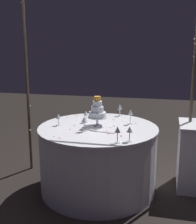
% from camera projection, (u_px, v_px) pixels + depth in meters
% --- Properties ---
extents(ground_plane, '(12.00, 12.00, 0.00)m').
position_uv_depth(ground_plane, '(98.00, 189.00, 3.59)').
color(ground_plane, black).
extents(decorative_arch, '(2.11, 0.06, 2.35)m').
position_uv_depth(decorative_arch, '(105.00, 57.00, 3.60)').
color(decorative_arch, '#473D2D').
rests_on(decorative_arch, ground).
extents(main_table, '(1.36, 1.36, 0.76)m').
position_uv_depth(main_table, '(98.00, 158.00, 3.50)').
color(main_table, white).
rests_on(main_table, ground).
extents(tiered_cake, '(0.22, 0.22, 0.34)m').
position_uv_depth(tiered_cake, '(97.00, 111.00, 3.42)').
color(tiered_cake, silver).
rests_on(tiered_cake, main_table).
extents(wine_glass_0, '(0.06, 0.06, 0.15)m').
position_uv_depth(wine_glass_0, '(130.00, 130.00, 2.89)').
color(wine_glass_0, silver).
rests_on(wine_glass_0, main_table).
extents(wine_glass_1, '(0.06, 0.06, 0.14)m').
position_uv_depth(wine_glass_1, '(86.00, 114.00, 3.58)').
color(wine_glass_1, silver).
rests_on(wine_glass_1, main_table).
extents(wine_glass_2, '(0.06, 0.06, 0.18)m').
position_uv_depth(wine_glass_2, '(130.00, 113.00, 3.51)').
color(wine_glass_2, silver).
rests_on(wine_glass_2, main_table).
extents(wine_glass_3, '(0.06, 0.06, 0.14)m').
position_uv_depth(wine_glass_3, '(58.00, 117.00, 3.46)').
color(wine_glass_3, silver).
rests_on(wine_glass_3, main_table).
extents(wine_glass_4, '(0.07, 0.07, 0.16)m').
position_uv_depth(wine_glass_4, '(84.00, 120.00, 3.22)').
color(wine_glass_4, silver).
rests_on(wine_glass_4, main_table).
extents(wine_glass_5, '(0.06, 0.06, 0.16)m').
position_uv_depth(wine_glass_5, '(120.00, 107.00, 3.90)').
color(wine_glass_5, silver).
rests_on(wine_glass_5, main_table).
extents(wine_glass_6, '(0.06, 0.06, 0.16)m').
position_uv_depth(wine_glass_6, '(118.00, 131.00, 2.85)').
color(wine_glass_6, silver).
rests_on(wine_glass_6, main_table).
extents(cake_knife, '(0.29, 0.07, 0.01)m').
position_uv_depth(cake_knife, '(100.00, 132.00, 3.22)').
color(cake_knife, silver).
rests_on(cake_knife, main_table).
extents(rose_petal_0, '(0.03, 0.03, 0.00)m').
position_uv_depth(rose_petal_0, '(54.00, 136.00, 3.07)').
color(rose_petal_0, '#EA6B84').
rests_on(rose_petal_0, main_table).
extents(rose_petal_1, '(0.03, 0.02, 0.00)m').
position_uv_depth(rose_petal_1, '(85.00, 127.00, 3.39)').
color(rose_petal_1, '#EA6B84').
rests_on(rose_petal_1, main_table).
extents(rose_petal_2, '(0.04, 0.04, 0.00)m').
position_uv_depth(rose_petal_2, '(114.00, 126.00, 3.44)').
color(rose_petal_2, '#EA6B84').
rests_on(rose_petal_2, main_table).
extents(rose_petal_3, '(0.03, 0.04, 0.00)m').
position_uv_depth(rose_petal_3, '(121.00, 136.00, 3.08)').
color(rose_petal_3, '#EA6B84').
rests_on(rose_petal_3, main_table).
extents(rose_petal_4, '(0.02, 0.03, 0.00)m').
position_uv_depth(rose_petal_4, '(70.00, 129.00, 3.32)').
color(rose_petal_4, '#EA6B84').
rests_on(rose_petal_4, main_table).
extents(rose_petal_5, '(0.04, 0.04, 0.00)m').
position_uv_depth(rose_petal_5, '(85.00, 125.00, 3.48)').
color(rose_petal_5, '#EA6B84').
rests_on(rose_petal_5, main_table).
extents(rose_petal_6, '(0.04, 0.04, 0.00)m').
position_uv_depth(rose_petal_6, '(118.00, 132.00, 3.21)').
color(rose_petal_6, '#EA6B84').
rests_on(rose_petal_6, main_table).
extents(rose_petal_7, '(0.02, 0.03, 0.00)m').
position_uv_depth(rose_petal_7, '(101.00, 116.00, 3.92)').
color(rose_petal_7, '#EA6B84').
rests_on(rose_petal_7, main_table).
extents(rose_petal_8, '(0.03, 0.04, 0.00)m').
position_uv_depth(rose_petal_8, '(90.00, 117.00, 3.83)').
color(rose_petal_8, '#EA6B84').
rests_on(rose_petal_8, main_table).
extents(rose_petal_9, '(0.05, 0.05, 0.00)m').
position_uv_depth(rose_petal_9, '(109.00, 134.00, 3.16)').
color(rose_petal_9, '#EA6B84').
rests_on(rose_petal_9, main_table).
extents(rose_petal_10, '(0.03, 0.04, 0.00)m').
position_uv_depth(rose_petal_10, '(74.00, 125.00, 3.47)').
color(rose_petal_10, '#EA6B84').
rests_on(rose_petal_10, main_table).
extents(rose_petal_11, '(0.03, 0.03, 0.00)m').
position_uv_depth(rose_petal_11, '(113.00, 120.00, 3.72)').
color(rose_petal_11, '#EA6B84').
rests_on(rose_petal_11, main_table).
extents(rose_petal_12, '(0.04, 0.03, 0.00)m').
position_uv_depth(rose_petal_12, '(60.00, 138.00, 3.02)').
color(rose_petal_12, '#EA6B84').
rests_on(rose_petal_12, main_table).
extents(rose_petal_13, '(0.03, 0.03, 0.00)m').
position_uv_depth(rose_petal_13, '(67.00, 117.00, 3.84)').
color(rose_petal_13, '#EA6B84').
rests_on(rose_petal_13, main_table).
extents(rose_petal_14, '(0.05, 0.05, 0.00)m').
position_uv_depth(rose_petal_14, '(77.00, 116.00, 3.91)').
color(rose_petal_14, '#EA6B84').
rests_on(rose_petal_14, main_table).
extents(rose_petal_15, '(0.04, 0.04, 0.00)m').
position_uv_depth(rose_petal_15, '(110.00, 128.00, 3.38)').
color(rose_petal_15, '#EA6B84').
rests_on(rose_petal_15, main_table).
extents(rose_petal_16, '(0.03, 0.03, 0.00)m').
position_uv_depth(rose_petal_16, '(76.00, 133.00, 3.17)').
color(rose_petal_16, '#EA6B84').
rests_on(rose_petal_16, main_table).
extents(rose_petal_17, '(0.02, 0.03, 0.00)m').
position_uv_depth(rose_petal_17, '(106.00, 131.00, 3.25)').
color(rose_petal_17, '#EA6B84').
rests_on(rose_petal_17, main_table).
extents(rose_petal_18, '(0.03, 0.03, 0.00)m').
position_uv_depth(rose_petal_18, '(136.00, 123.00, 3.55)').
color(rose_petal_18, '#EA6B84').
rests_on(rose_petal_18, main_table).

